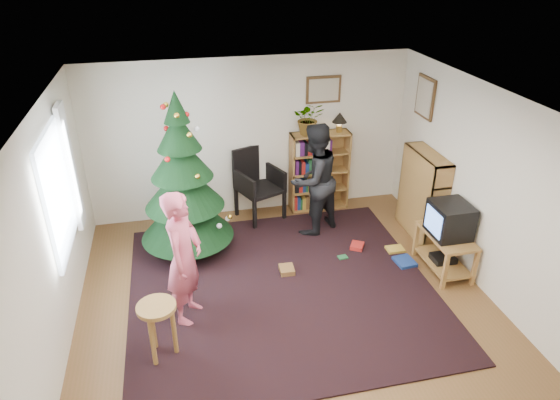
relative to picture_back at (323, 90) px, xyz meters
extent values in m
plane|color=brown|center=(-1.15, -2.48, -1.95)|extent=(5.00, 5.00, 0.00)
plane|color=white|center=(-1.15, -2.48, 0.55)|extent=(5.00, 5.00, 0.00)
cube|color=silver|center=(-1.15, 0.02, -0.70)|extent=(5.00, 0.02, 2.50)
cube|color=silver|center=(-1.15, -4.97, -0.70)|extent=(5.00, 0.02, 2.50)
cube|color=silver|center=(-3.65, -2.48, -0.70)|extent=(0.02, 5.00, 2.50)
cube|color=silver|center=(1.35, -2.48, -0.70)|extent=(0.02, 5.00, 2.50)
cube|color=black|center=(-1.15, -2.17, -1.94)|extent=(3.80, 3.60, 0.02)
cube|color=silver|center=(-3.62, -1.88, -0.45)|extent=(0.04, 1.20, 1.40)
cube|color=silver|center=(-3.58, -1.18, -0.45)|extent=(0.06, 0.35, 1.60)
cube|color=#4C3319|center=(0.00, 0.00, 0.00)|extent=(0.55, 0.03, 0.42)
cube|color=beige|center=(0.00, 0.00, 0.00)|extent=(0.47, 0.01, 0.34)
cube|color=#4C3319|center=(1.33, -0.73, 0.00)|extent=(0.03, 0.50, 0.60)
cube|color=beige|center=(1.33, -0.73, 0.00)|extent=(0.01, 0.42, 0.52)
cylinder|color=#3F2816|center=(-2.25, -1.01, -1.83)|extent=(0.12, 0.12, 0.25)
cone|color=black|center=(-2.25, -1.01, -1.34)|extent=(1.29, 1.29, 0.73)
cone|color=black|center=(-2.25, -1.01, -0.90)|extent=(1.08, 1.08, 0.65)
cone|color=black|center=(-2.25, -1.01, -0.50)|extent=(0.83, 0.83, 0.57)
cone|color=black|center=(-2.25, -1.01, -0.14)|extent=(0.58, 0.58, 0.50)
cone|color=black|center=(-2.25, -1.01, 0.18)|extent=(0.33, 0.33, 0.42)
cube|color=#9F6F38|center=(-0.06, -0.14, -1.30)|extent=(0.95, 0.30, 1.30)
cube|color=#9F6F38|center=(-0.06, -0.14, -0.66)|extent=(0.95, 0.30, 0.03)
cube|color=#9F6F38|center=(1.19, -1.28, -1.30)|extent=(0.30, 0.95, 1.30)
cube|color=#9F6F38|center=(1.19, -1.28, -0.66)|extent=(0.30, 0.95, 0.03)
cube|color=#9F6F38|center=(1.07, -2.24, -1.42)|extent=(0.48, 0.86, 0.04)
cube|color=#9F6F38|center=(0.86, -2.64, -1.69)|extent=(0.05, 0.05, 0.51)
cube|color=#9F6F38|center=(1.28, -2.64, -1.69)|extent=(0.05, 0.05, 0.51)
cube|color=#9F6F38|center=(0.86, -1.84, -1.69)|extent=(0.05, 0.05, 0.51)
cube|color=#9F6F38|center=(1.28, -1.84, -1.69)|extent=(0.05, 0.05, 0.51)
cube|color=#9F6F38|center=(1.07, -2.24, -1.83)|extent=(0.44, 0.82, 0.03)
cube|color=black|center=(1.07, -2.24, -1.77)|extent=(0.30, 0.25, 0.08)
cube|color=black|center=(1.07, -2.24, -1.18)|extent=(0.46, 0.51, 0.44)
cube|color=#5485E4|center=(0.83, -2.24, -1.18)|extent=(0.01, 0.40, 0.32)
cube|color=black|center=(-1.07, -0.27, -1.45)|extent=(0.80, 0.80, 0.05)
cube|color=black|center=(-1.07, 0.01, -1.13)|extent=(0.59, 0.28, 0.61)
cube|color=black|center=(-1.35, -0.55, -1.70)|extent=(0.07, 0.07, 0.50)
cube|color=black|center=(-0.79, -0.55, -1.70)|extent=(0.07, 0.07, 0.50)
cube|color=black|center=(-1.35, 0.00, -1.70)|extent=(0.07, 0.07, 0.50)
cube|color=black|center=(-0.79, 0.00, -1.70)|extent=(0.07, 0.07, 0.50)
cylinder|color=#9F6F38|center=(-2.66, -3.04, -1.29)|extent=(0.41, 0.41, 0.05)
cylinder|color=#9F6F38|center=(-2.51, -3.04, -1.63)|extent=(0.05, 0.05, 0.63)
cylinder|color=#9F6F38|center=(-2.73, -2.91, -1.63)|extent=(0.05, 0.05, 0.63)
cylinder|color=#9F6F38|center=(-2.73, -3.16, -1.63)|extent=(0.05, 0.05, 0.63)
imported|color=#C14D65|center=(-2.33, -2.45, -1.13)|extent=(0.59, 0.70, 1.64)
imported|color=black|center=(-0.36, -0.86, -1.09)|extent=(1.04, 0.97, 1.72)
imported|color=gray|center=(-0.26, -0.14, -0.39)|extent=(0.53, 0.48, 0.52)
cylinder|color=#A57F33|center=(0.24, -0.14, -0.60)|extent=(0.10, 0.10, 0.10)
sphere|color=#FFD88C|center=(0.24, -0.14, -0.49)|extent=(0.10, 0.10, 0.10)
cone|color=black|center=(0.24, -0.14, -0.41)|extent=(0.24, 0.24, 0.16)
cube|color=#A51E19|center=(0.12, -1.51, -1.91)|extent=(0.20, 0.20, 0.08)
cube|color=navy|center=(0.63, -2.02, -1.91)|extent=(0.20, 0.20, 0.08)
cube|color=#1E592D|center=(-0.16, -1.71, -1.91)|extent=(0.20, 0.20, 0.08)
cube|color=gold|center=(0.63, -1.70, -1.91)|extent=(0.20, 0.20, 0.08)
cube|color=brown|center=(-1.01, -1.87, -1.91)|extent=(0.20, 0.20, 0.08)
camera|label=1|loc=(-2.30, -7.21, 2.02)|focal=32.00mm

